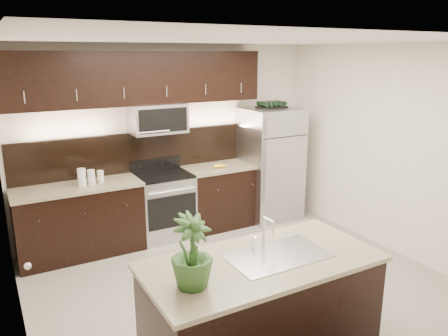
# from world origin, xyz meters

# --- Properties ---
(ground) EXTENTS (4.50, 4.50, 0.00)m
(ground) POSITION_xyz_m (0.00, 0.00, 0.00)
(ground) COLOR gray
(ground) RESTS_ON ground
(room_walls) EXTENTS (4.52, 4.02, 2.71)m
(room_walls) POSITION_xyz_m (-0.11, -0.04, 1.70)
(room_walls) COLOR silver
(room_walls) RESTS_ON ground
(counter_run) EXTENTS (3.51, 0.65, 0.94)m
(counter_run) POSITION_xyz_m (-0.46, 1.69, 0.47)
(counter_run) COLOR black
(counter_run) RESTS_ON ground
(upper_fixtures) EXTENTS (3.49, 0.40, 1.66)m
(upper_fixtures) POSITION_xyz_m (-0.43, 1.84, 2.14)
(upper_fixtures) COLOR black
(upper_fixtures) RESTS_ON counter_run
(island) EXTENTS (1.96, 0.96, 0.94)m
(island) POSITION_xyz_m (-0.51, -1.17, 0.47)
(island) COLOR black
(island) RESTS_ON ground
(sink_faucet) EXTENTS (0.84, 0.50, 0.28)m
(sink_faucet) POSITION_xyz_m (-0.36, -1.16, 0.96)
(sink_faucet) COLOR silver
(sink_faucet) RESTS_ON island
(refrigerator) EXTENTS (0.85, 0.76, 1.75)m
(refrigerator) POSITION_xyz_m (1.53, 1.63, 0.88)
(refrigerator) COLOR #B2B2B7
(refrigerator) RESTS_ON ground
(wine_rack) EXTENTS (0.43, 0.27, 0.10)m
(wine_rack) POSITION_xyz_m (1.53, 1.63, 1.80)
(wine_rack) COLOR black
(wine_rack) RESTS_ON refrigerator
(plant) EXTENTS (0.39, 0.39, 0.54)m
(plant) POSITION_xyz_m (-1.19, -1.27, 1.21)
(plant) COLOR #294E1F
(plant) RESTS_ON island
(canisters) EXTENTS (0.34, 0.13, 0.23)m
(canisters) POSITION_xyz_m (-1.26, 1.66, 1.04)
(canisters) COLOR silver
(canisters) RESTS_ON counter_run
(french_press) EXTENTS (0.12, 0.12, 0.34)m
(french_press) POSITION_xyz_m (1.17, 1.64, 1.07)
(french_press) COLOR silver
(french_press) RESTS_ON counter_run
(bananas) EXTENTS (0.22, 0.19, 0.06)m
(bananas) POSITION_xyz_m (0.55, 1.61, 0.97)
(bananas) COLOR yellow
(bananas) RESTS_ON counter_run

